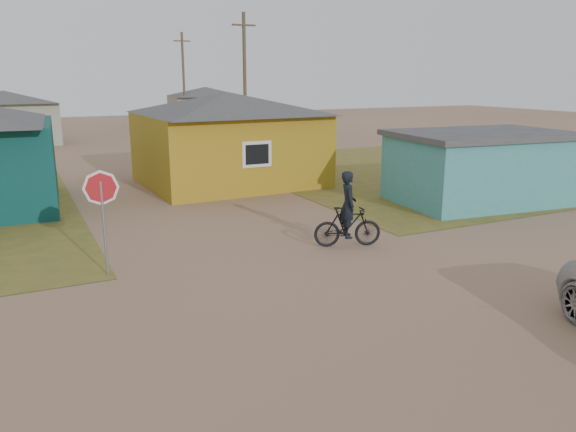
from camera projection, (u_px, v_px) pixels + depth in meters
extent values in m
plane|color=#967056|center=(359.00, 312.00, 11.16)|extent=(120.00, 120.00, 0.00)
cube|color=olive|center=(450.00, 168.00, 28.47)|extent=(20.00, 18.00, 0.00)
cube|color=#AA821A|center=(229.00, 149.00, 24.05)|extent=(7.21, 6.24, 3.00)
pyramid|color=#3B3B3D|center=(228.00, 103.00, 23.57)|extent=(7.72, 6.76, 0.90)
cube|color=silver|center=(257.00, 154.00, 21.37)|extent=(1.20, 0.06, 1.00)
cube|color=black|center=(257.00, 154.00, 21.35)|extent=(0.95, 0.04, 0.75)
cube|color=teal|center=(480.00, 170.00, 20.59)|extent=(6.39, 4.61, 2.40)
cube|color=#3B3B3D|center=(483.00, 134.00, 20.27)|extent=(6.71, 4.93, 0.20)
cube|color=gray|center=(7.00, 124.00, 37.83)|extent=(6.49, 5.60, 2.80)
pyramid|color=#3B3B3D|center=(4.00, 97.00, 37.39)|extent=(7.04, 6.15, 0.80)
cube|color=gray|center=(206.00, 112.00, 49.91)|extent=(6.41, 5.50, 2.80)
pyramid|color=#3B3B3D|center=(206.00, 91.00, 49.47)|extent=(6.95, 6.05, 0.80)
cylinder|color=brown|center=(245.00, 86.00, 32.11)|extent=(0.20, 0.20, 8.00)
cube|color=brown|center=(244.00, 25.00, 31.31)|extent=(1.40, 0.10, 0.10)
cylinder|color=brown|center=(184.00, 83.00, 46.46)|extent=(0.20, 0.20, 8.00)
cube|color=brown|center=(182.00, 41.00, 45.66)|extent=(1.40, 0.10, 0.10)
cylinder|color=gray|center=(104.00, 229.00, 12.96)|extent=(0.07, 0.07, 2.24)
imported|color=black|center=(347.00, 227.00, 15.32)|extent=(1.92, 1.11, 1.11)
imported|color=black|center=(348.00, 204.00, 15.17)|extent=(0.63, 0.77, 1.83)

